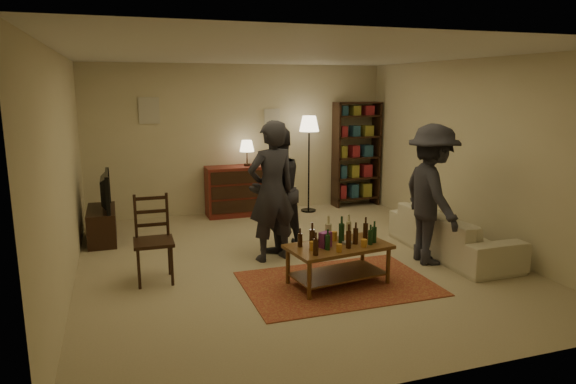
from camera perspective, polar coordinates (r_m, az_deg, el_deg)
name	(u,v)px	position (r m, az deg, el deg)	size (l,w,h in m)	color
floor	(294,261)	(6.96, 0.65, -7.70)	(6.00, 6.00, 0.00)	#C6B793
room_shell	(205,115)	(9.32, -9.26, 8.48)	(6.00, 6.00, 6.00)	beige
rug	(338,283)	(6.23, 5.53, -10.08)	(2.20, 1.50, 0.01)	maroon
coffee_table	(338,250)	(6.09, 5.60, -6.42)	(1.26, 0.81, 0.82)	brown
dining_chair	(153,235)	(6.37, -14.78, -4.63)	(0.47, 0.47, 1.07)	#311E10
tv_stand	(102,216)	(8.23, -19.99, -2.56)	(0.40, 1.00, 1.06)	#311E10
dresser	(235,190)	(9.31, -5.95, 0.26)	(1.00, 0.50, 1.36)	maroon
bookshelf	(356,153)	(10.08, 7.57, 4.31)	(0.90, 0.34, 2.02)	#311E10
floor_lamp	(309,131)	(9.43, 2.36, 6.84)	(0.36, 0.36, 1.78)	black
sofa	(452,233)	(7.53, 17.78, -4.35)	(2.08, 0.81, 0.61)	beige
person_left	(272,192)	(6.79, -1.81, 0.05)	(0.69, 0.45, 1.88)	#27262E
person_right	(276,190)	(7.21, -1.38, 0.22)	(0.85, 0.66, 1.75)	#292830
person_by_sofa	(431,195)	(6.95, 15.65, -0.28)	(1.19, 0.68, 1.84)	#282830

